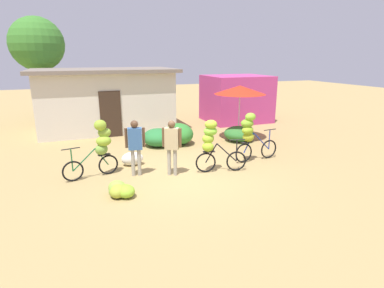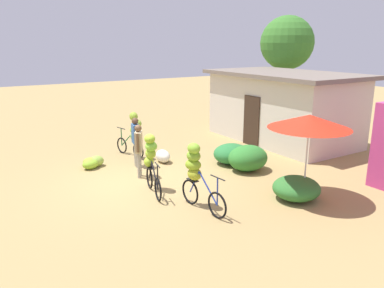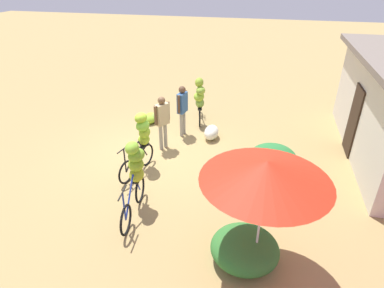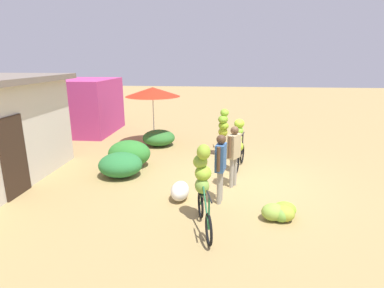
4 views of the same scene
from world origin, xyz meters
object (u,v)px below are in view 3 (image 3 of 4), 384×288
Objects in this scene: bicycle_leftmost at (200,98)px; bicycle_center_loaded at (135,172)px; bicycle_near_pile at (141,138)px; banana_pile_on_ground at (153,118)px; market_umbrella at (266,171)px; person_bystander at (162,118)px; produce_sack at (211,132)px; person_vendor at (182,106)px.

bicycle_leftmost reaches higher than bicycle_center_loaded.
bicycle_near_pile is 0.95× the size of bicycle_center_loaded.
bicycle_near_pile is 3.11m from banana_pile_on_ground.
banana_pile_on_ground is (0.27, -1.64, -0.80)m from bicycle_leftmost.
market_umbrella reaches higher than bicycle_center_loaded.
bicycle_center_loaded is 1.94× the size of banana_pile_on_ground.
bicycle_near_pile is 1.23m from person_bystander.
produce_sack is (-4.81, -1.70, -1.88)m from market_umbrella.
bicycle_center_loaded is at bearing -111.58° from market_umbrella.
market_umbrella is at bearing 37.89° from person_bystander.
person_vendor is (-0.06, -0.97, 0.80)m from produce_sack.
bicycle_leftmost is 2.08m from person_bystander.
market_umbrella is 5.65m from person_vendor.
bicycle_near_pile is at bearing -163.33° from bicycle_center_loaded.
bicycle_leftmost is at bearing 99.33° from banana_pile_on_ground.
bicycle_near_pile reaches higher than banana_pile_on_ground.
person_bystander is (1.00, -0.34, -0.01)m from person_vendor.
bicycle_leftmost is 1.40m from produce_sack.
bicycle_leftmost is (-5.82, -2.32, -1.13)m from market_umbrella.
produce_sack is 1.80m from person_bystander.
bicycle_center_loaded is 1.02× the size of person_vendor.
bicycle_near_pile is 0.97× the size of person_vendor.
bicycle_leftmost is at bearing 159.93° from person_vendor.
person_vendor is at bearing -151.27° from market_umbrella.
banana_pile_on_ground is 0.53× the size of person_bystander.
bicycle_center_loaded and person_vendor have the same top height.
banana_pile_on_ground is (-5.55, -3.96, -1.93)m from market_umbrella.
banana_pile_on_ground is at bearing -165.02° from bicycle_near_pile.
bicycle_center_loaded is 2.42× the size of produce_sack.
bicycle_center_loaded is 4.72m from banana_pile_on_ground.
produce_sack is at bearing 126.03° from person_bystander.
market_umbrella is at bearing 21.71° from bicycle_leftmost.
market_umbrella is 7.09m from banana_pile_on_ground.
person_vendor is (-2.22, 0.52, 0.07)m from bicycle_near_pile.
bicycle_leftmost is 1.01× the size of person_vendor.
banana_pile_on_ground is at bearing -144.49° from market_umbrella.
person_bystander is at bearing -53.97° from produce_sack.
person_vendor is (0.96, -0.35, 0.06)m from bicycle_leftmost.
bicycle_leftmost is 0.99× the size of bicycle_center_loaded.
bicycle_near_pile is at bearing -8.35° from person_bystander.
market_umbrella reaches higher than bicycle_leftmost.
person_bystander is (-1.22, 0.18, 0.06)m from bicycle_near_pile.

